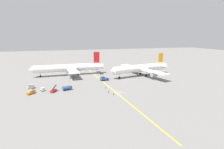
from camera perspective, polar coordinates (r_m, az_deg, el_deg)
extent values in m
plane|color=slate|center=(96.35, 1.91, -5.36)|extent=(600.00, 600.00, 0.00)
cube|color=yellow|center=(105.03, -0.65, -3.92)|extent=(1.69, 120.00, 0.01)
cylinder|color=white|center=(139.80, -13.23, 1.98)|extent=(46.81, 6.02, 5.17)
cone|color=white|center=(139.52, -23.30, 1.31)|extent=(2.89, 4.81, 4.76)
cone|color=white|center=(144.28, -3.56, 2.55)|extent=(3.67, 4.20, 4.14)
cube|color=white|center=(140.18, -12.26, 1.72)|extent=(7.10, 38.72, 0.44)
cube|color=white|center=(143.56, -4.53, 2.70)|extent=(3.43, 13.06, 0.28)
cube|color=red|center=(142.66, -4.69, 5.16)|extent=(4.41, 0.44, 8.26)
cylinder|color=#999EA3|center=(150.97, -13.12, 1.68)|extent=(4.25, 2.68, 2.60)
cylinder|color=#999EA3|center=(129.83, -12.07, 0.15)|extent=(4.25, 2.68, 2.60)
cylinder|color=slate|center=(137.48, -11.63, 0.37)|extent=(0.28, 0.28, 2.51)
cylinder|color=black|center=(137.73, -11.60, -0.14)|extent=(1.31, 0.57, 1.30)
cylinder|color=slate|center=(144.11, -11.99, 0.86)|extent=(0.28, 0.28, 2.51)
cylinder|color=black|center=(144.35, -11.97, 0.37)|extent=(1.31, 0.57, 1.30)
cylinder|color=slate|center=(139.82, -20.79, 0.03)|extent=(0.28, 0.28, 2.51)
cylinder|color=black|center=(140.06, -20.75, -0.47)|extent=(1.31, 0.57, 1.30)
cylinder|color=white|center=(135.23, 8.37, 1.90)|extent=(42.77, 13.86, 5.08)
cone|color=white|center=(122.64, 0.09, 1.04)|extent=(3.71, 5.16, 4.68)
cone|color=white|center=(150.01, 15.07, 2.58)|extent=(4.37, 4.73, 4.07)
cube|color=white|center=(136.68, 9.06, 1.66)|extent=(16.19, 47.97, 0.44)
cube|color=white|center=(148.19, 14.40, 2.70)|extent=(5.84, 13.38, 0.28)
cube|color=orange|center=(147.24, 14.42, 4.88)|extent=(4.38, 1.27, 7.30)
cylinder|color=#999EA3|center=(146.82, 5.45, 1.72)|extent=(4.65, 3.42, 2.60)
cylinder|color=#999EA3|center=(126.47, 12.49, -0.10)|extent=(4.65, 3.42, 2.60)
cylinder|color=slate|center=(135.27, 10.25, 0.28)|extent=(0.28, 0.28, 2.70)
cylinder|color=black|center=(135.53, 10.23, -0.28)|extent=(1.39, 0.81, 1.30)
cylinder|color=slate|center=(140.41, 8.46, 0.75)|extent=(0.28, 0.28, 2.70)
cylinder|color=black|center=(140.66, 8.45, 0.21)|extent=(1.39, 0.81, 1.30)
cylinder|color=slate|center=(126.14, 2.23, -0.36)|extent=(0.28, 0.28, 2.70)
cylinder|color=black|center=(126.43, 2.23, -0.96)|extent=(1.39, 0.81, 1.30)
cube|color=#2D4C8C|center=(121.07, -2.35, -1.31)|extent=(5.42, 3.60, 1.24)
cube|color=#333D47|center=(120.40, -2.84, -0.87)|extent=(2.13, 2.56, 0.90)
cylinder|color=#4C4C51|center=(122.74, -0.59, -1.07)|extent=(3.20, 0.66, 0.20)
sphere|color=orange|center=(120.27, -2.84, -0.58)|extent=(0.24, 0.24, 0.24)
cylinder|color=black|center=(119.21, -2.86, -1.83)|extent=(0.93, 0.43, 0.90)
cylinder|color=black|center=(121.81, -3.41, -1.55)|extent=(0.93, 0.43, 0.90)
cylinder|color=black|center=(120.66, -1.28, -1.66)|extent=(0.93, 0.43, 0.90)
cylinder|color=black|center=(123.23, -1.85, -1.38)|extent=(0.93, 0.43, 0.90)
cube|color=red|center=(100.90, -17.25, -4.66)|extent=(3.61, 4.35, 0.90)
cube|color=black|center=(101.21, -17.07, -3.81)|extent=(2.79, 3.98, 1.83)
cylinder|color=black|center=(101.99, -17.36, -4.76)|extent=(0.48, 0.62, 0.60)
cylinder|color=black|center=(101.31, -16.68, -4.83)|extent=(0.48, 0.62, 0.60)
cylinder|color=black|center=(100.76, -17.79, -4.99)|extent=(0.48, 0.62, 0.60)
cylinder|color=black|center=(100.06, -17.10, -5.06)|extent=(0.48, 0.62, 0.60)
cube|color=silver|center=(104.64, -20.14, -4.25)|extent=(2.39, 2.98, 1.00)
cube|color=#B2B2B7|center=(104.42, -20.17, -3.80)|extent=(2.51, 3.13, 0.12)
cylinder|color=black|center=(104.33, -19.61, -4.55)|extent=(0.42, 0.63, 0.60)
cylinder|color=black|center=(103.86, -20.33, -4.67)|extent=(0.42, 0.63, 0.60)
cylinder|color=black|center=(105.68, -19.91, -4.36)|extent=(0.42, 0.63, 0.60)
cylinder|color=black|center=(105.22, -20.62, -4.48)|extent=(0.42, 0.63, 0.60)
cylinder|color=#2D5199|center=(102.12, -13.61, -3.89)|extent=(4.39, 3.01, 2.00)
cube|color=#4C4C51|center=(102.84, -12.56, -3.85)|extent=(2.21, 2.18, 1.80)
cylinder|color=black|center=(103.29, -13.32, -4.34)|extent=(0.63, 0.35, 0.60)
cylinder|color=black|center=(102.02, -13.04, -4.52)|extent=(0.63, 0.35, 0.60)
cylinder|color=black|center=(102.80, -14.11, -4.45)|extent=(0.63, 0.35, 0.60)
cylinder|color=black|center=(101.53, -13.84, -4.64)|extent=(0.63, 0.35, 0.60)
cube|color=orange|center=(101.35, -23.25, -5.00)|extent=(4.58, 4.61, 1.00)
cube|color=silver|center=(101.04, -23.21, -3.92)|extent=(3.92, 3.96, 2.71)
cylinder|color=black|center=(100.51, -23.29, -5.43)|extent=(0.56, 0.57, 0.60)
cylinder|color=black|center=(101.55, -23.81, -5.30)|extent=(0.56, 0.57, 0.60)
cylinder|color=black|center=(101.43, -22.65, -5.23)|extent=(0.56, 0.57, 0.60)
cylinder|color=black|center=(102.46, -23.17, -5.11)|extent=(0.56, 0.57, 0.60)
cube|color=slate|center=(112.15, -23.09, -3.64)|extent=(3.27, 2.31, 0.25)
cube|color=gray|center=(111.92, -23.13, -3.18)|extent=(2.87, 2.09, 1.60)
cylinder|color=black|center=(112.81, -22.69, -3.59)|extent=(0.61, 0.22, 0.60)
cylinder|color=black|center=(111.46, -22.72, -3.77)|extent=(0.61, 0.22, 0.60)
cylinder|color=black|center=(112.90, -23.45, -3.64)|extent=(0.61, 0.22, 0.60)
cylinder|color=black|center=(111.55, -23.49, -3.82)|extent=(0.61, 0.22, 0.60)
cylinder|color=black|center=(95.57, -1.04, -5.25)|extent=(0.28, 0.28, 0.79)
cylinder|color=orange|center=(95.37, -1.04, -4.86)|extent=(0.36, 0.36, 0.56)
sphere|color=#9E704C|center=(95.26, -1.04, -4.64)|extent=(0.21, 0.21, 0.21)
cylinder|color=#F24C19|center=(95.54, -0.91, -4.76)|extent=(0.05, 0.05, 0.40)
cylinder|color=#2D3351|center=(103.39, -1.88, -3.93)|extent=(0.28, 0.28, 0.85)
cylinder|color=#D1E02D|center=(103.19, -1.89, -3.54)|extent=(0.36, 0.36, 0.60)
sphere|color=#9E704C|center=(103.09, -1.89, -3.32)|extent=(0.23, 0.23, 0.23)
cylinder|color=#F24C19|center=(103.20, -2.05, -3.48)|extent=(0.05, 0.05, 0.40)
cylinder|color=black|center=(91.89, 0.39, -5.92)|extent=(0.28, 0.28, 0.86)
cylinder|color=orange|center=(91.67, 0.39, -5.48)|extent=(0.36, 0.36, 0.61)
sphere|color=#9E704C|center=(91.55, 0.39, -5.23)|extent=(0.23, 0.23, 0.23)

